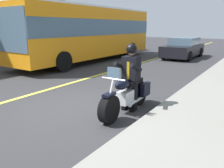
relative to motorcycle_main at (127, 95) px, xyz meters
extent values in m
plane|color=#333335|center=(0.46, -1.34, -0.45)|extent=(80.00, 80.00, 0.00)
cube|color=#E5DB4C|center=(0.46, -3.34, -0.45)|extent=(60.00, 0.16, 0.01)
cylinder|color=black|center=(0.85, 0.02, -0.12)|extent=(0.66, 0.22, 0.66)
cylinder|color=black|center=(-0.70, -0.02, -0.12)|extent=(0.66, 0.22, 0.66)
cube|color=silver|center=(0.05, 0.00, -0.03)|extent=(0.57, 0.29, 0.32)
ellipsoid|color=black|center=(0.25, 0.00, 0.33)|extent=(0.57, 0.29, 0.24)
cube|color=black|center=(-0.30, -0.01, 0.29)|extent=(0.71, 0.30, 0.12)
cube|color=black|center=(-0.66, 0.20, 0.03)|extent=(0.40, 0.13, 0.36)
cube|color=black|center=(-0.65, -0.24, 0.03)|extent=(0.40, 0.13, 0.36)
cylinder|color=silver|center=(0.83, 0.02, 0.15)|extent=(0.35, 0.06, 0.76)
cylinder|color=silver|center=(0.67, 0.01, 0.55)|extent=(0.05, 0.60, 0.04)
cube|color=black|center=(0.85, 0.02, 0.23)|extent=(0.36, 0.17, 0.06)
cylinder|color=silver|center=(-0.26, 0.15, -0.19)|extent=(0.90, 0.10, 0.08)
cube|color=slate|center=(0.65, 0.01, 0.67)|extent=(0.05, 0.32, 0.28)
cylinder|color=black|center=(-0.21, 0.11, -0.03)|extent=(0.14, 0.14, 0.84)
cube|color=black|center=(-0.15, 0.11, -0.40)|extent=(0.26, 0.12, 0.10)
cylinder|color=black|center=(-0.20, -0.13, -0.03)|extent=(0.14, 0.14, 0.84)
cube|color=black|center=(-0.14, -0.13, -0.40)|extent=(0.26, 0.12, 0.10)
cube|color=black|center=(-0.20, -0.01, 0.67)|extent=(0.33, 0.41, 0.60)
cube|color=#B28C14|center=(-0.04, 0.00, 0.63)|extent=(0.03, 0.07, 0.44)
cylinder|color=black|center=(-0.03, 0.22, 0.73)|extent=(0.55, 0.11, 0.28)
cylinder|color=black|center=(-0.02, -0.22, 0.73)|extent=(0.55, 0.11, 0.28)
sphere|color=tan|center=(-0.20, -0.01, 1.10)|extent=(0.22, 0.22, 0.22)
sphere|color=black|center=(-0.20, -0.01, 1.15)|extent=(0.28, 0.28, 0.28)
cube|color=orange|center=(-6.52, -6.45, 1.32)|extent=(11.00, 2.50, 2.85)
cube|color=slate|center=(-6.52, -6.45, 1.65)|extent=(11.04, 2.52, 0.90)
cube|color=slate|center=(-1.02, -6.45, 1.55)|extent=(0.06, 2.40, 1.90)
cube|color=white|center=(-6.52, -6.45, 2.80)|extent=(11.00, 2.50, 0.10)
cylinder|color=black|center=(-2.92, -5.25, 0.05)|extent=(1.00, 0.30, 1.00)
cylinder|color=black|center=(-2.92, -7.65, 0.05)|extent=(1.00, 0.30, 1.00)
cylinder|color=black|center=(-9.72, -5.25, 0.05)|extent=(1.00, 0.30, 1.00)
cylinder|color=black|center=(-9.72, -7.65, 0.05)|extent=(1.00, 0.30, 1.00)
cube|color=black|center=(-11.21, -1.95, 0.10)|extent=(4.60, 1.80, 0.70)
cube|color=slate|center=(-11.41, -1.95, 0.65)|extent=(2.40, 1.60, 0.60)
cylinder|color=black|center=(-9.76, -1.10, -0.13)|extent=(0.64, 0.22, 0.64)
cylinder|color=black|center=(-9.76, -2.80, -0.13)|extent=(0.64, 0.22, 0.64)
cylinder|color=black|center=(-12.66, -1.10, -0.13)|extent=(0.64, 0.22, 0.64)
cylinder|color=black|center=(-12.66, -2.80, -0.13)|extent=(0.64, 0.22, 0.64)
cube|color=slate|center=(-7.99, -12.31, 1.55)|extent=(1.10, 0.06, 1.60)
camera|label=1|loc=(4.85, 2.76, 1.71)|focal=36.46mm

